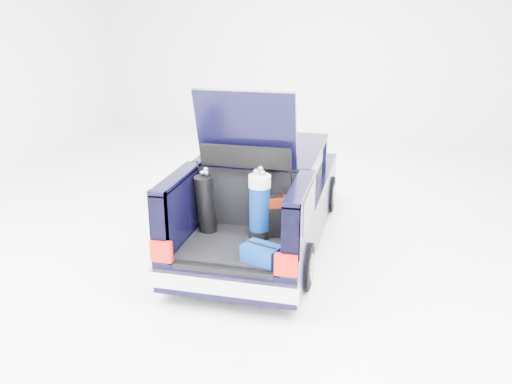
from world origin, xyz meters
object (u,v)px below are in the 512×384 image
(black_golf_bag, at_px, (206,204))
(blue_duffel, at_px, (262,253))
(car, at_px, (265,196))
(blue_golf_bag, at_px, (260,206))
(red_suitcase, at_px, (275,217))

(black_golf_bag, bearing_deg, blue_duffel, -14.02)
(black_golf_bag, distance_m, blue_duffel, 1.17)
(car, bearing_deg, blue_duffel, -78.64)
(car, height_order, blue_golf_bag, car)
(red_suitcase, relative_size, blue_duffel, 1.11)
(red_suitcase, xyz_separation_m, black_golf_bag, (-0.90, -0.08, 0.13))
(blue_golf_bag, bearing_deg, car, 96.87)
(car, relative_size, black_golf_bag, 5.39)
(car, relative_size, blue_golf_bag, 4.92)
(blue_duffel, bearing_deg, black_golf_bag, 162.47)
(red_suitcase, height_order, blue_duffel, red_suitcase)
(blue_golf_bag, xyz_separation_m, blue_duffel, (0.18, -0.67, -0.32))
(black_golf_bag, bearing_deg, car, 92.51)
(car, bearing_deg, blue_golf_bag, -80.54)
(car, xyz_separation_m, red_suitcase, (0.40, -1.24, 0.19))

